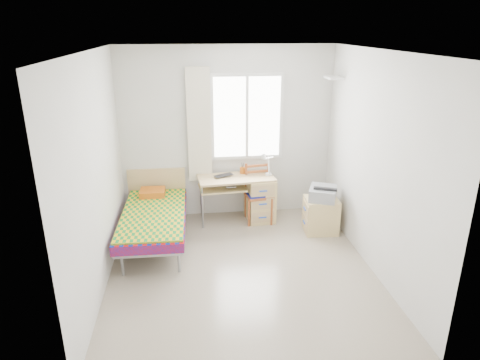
% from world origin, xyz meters
% --- Properties ---
extents(floor, '(3.50, 3.50, 0.00)m').
position_xyz_m(floor, '(0.00, 0.00, 0.00)').
color(floor, '#BCAD93').
rests_on(floor, ground).
extents(ceiling, '(3.50, 3.50, 0.00)m').
position_xyz_m(ceiling, '(0.00, 0.00, 2.60)').
color(ceiling, white).
rests_on(ceiling, wall_back).
extents(wall_back, '(3.20, 0.00, 3.20)m').
position_xyz_m(wall_back, '(0.00, 1.75, 1.30)').
color(wall_back, silver).
rests_on(wall_back, ground).
extents(wall_left, '(0.00, 3.50, 3.50)m').
position_xyz_m(wall_left, '(-1.60, 0.00, 1.30)').
color(wall_left, silver).
rests_on(wall_left, ground).
extents(wall_right, '(0.00, 3.50, 3.50)m').
position_xyz_m(wall_right, '(1.60, 0.00, 1.30)').
color(wall_right, silver).
rests_on(wall_right, ground).
extents(window, '(1.10, 0.04, 1.30)m').
position_xyz_m(window, '(0.30, 1.73, 1.55)').
color(window, white).
rests_on(window, wall_back).
extents(curtain, '(0.35, 0.05, 1.70)m').
position_xyz_m(curtain, '(-0.42, 1.68, 1.45)').
color(curtain, '#EDE7C4').
rests_on(curtain, wall_back).
extents(floating_shelf, '(0.20, 0.32, 0.03)m').
position_xyz_m(floating_shelf, '(1.49, 1.40, 2.15)').
color(floating_shelf, white).
rests_on(floating_shelf, wall_right).
extents(bed, '(0.89, 1.84, 0.79)m').
position_xyz_m(bed, '(-1.10, 0.93, 0.38)').
color(bed, gray).
rests_on(bed, floor).
extents(desk, '(1.17, 0.61, 0.71)m').
position_xyz_m(desk, '(0.40, 1.44, 0.39)').
color(desk, tan).
rests_on(desk, floor).
extents(chair, '(0.43, 0.43, 0.89)m').
position_xyz_m(chair, '(0.44, 1.42, 0.50)').
color(chair, '#9E4B1E').
rests_on(chair, floor).
extents(cabinet, '(0.49, 0.44, 0.51)m').
position_xyz_m(cabinet, '(1.27, 0.92, 0.25)').
color(cabinet, tan).
rests_on(cabinet, floor).
extents(printer, '(0.50, 0.53, 0.18)m').
position_xyz_m(printer, '(1.29, 0.92, 0.60)').
color(printer, '#999CA0').
rests_on(printer, cabinet).
extents(laptop, '(0.36, 0.31, 0.02)m').
position_xyz_m(laptop, '(-0.06, 1.45, 0.72)').
color(laptop, black).
rests_on(laptop, desk).
extents(pen_cup, '(0.10, 0.10, 0.10)m').
position_xyz_m(pen_cup, '(0.22, 1.60, 0.75)').
color(pen_cup, '#CA5D16').
rests_on(pen_cup, desk).
extents(task_lamp, '(0.22, 0.31, 0.39)m').
position_xyz_m(task_lamp, '(0.54, 1.35, 0.95)').
color(task_lamp, white).
rests_on(task_lamp, desk).
extents(book, '(0.16, 0.21, 0.02)m').
position_xyz_m(book, '(-0.06, 1.42, 0.59)').
color(book, gray).
rests_on(book, desk).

